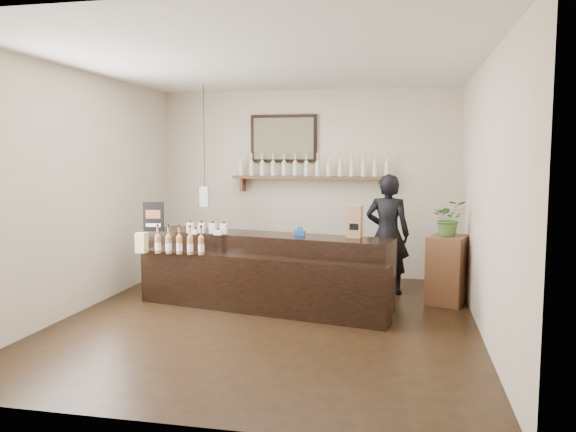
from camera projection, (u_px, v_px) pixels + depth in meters
The scene contains 10 objects.
ground at pixel (268, 320), 6.22m from camera, with size 5.00×5.00×0.00m, color black.
room_shell at pixel (267, 166), 6.04m from camera, with size 5.00×5.00×5.00m.
back_wall_decor at pixel (296, 161), 8.37m from camera, with size 2.66×0.96×1.69m.
counter at pixel (263, 273), 6.79m from camera, with size 3.15×1.43×1.01m.
promo_sign at pixel (153, 217), 7.08m from camera, with size 0.27×0.05×0.37m.
paper_bag at pixel (354, 222), 6.53m from camera, with size 0.19×0.15×0.38m.
tape_dispenser at pixel (300, 232), 6.72m from camera, with size 0.13×0.06×0.11m.
side_cabinet at pixel (447, 269), 6.96m from camera, with size 0.57×0.67×0.83m.
potted_plant at pixel (449, 218), 6.89m from camera, with size 0.40×0.35×0.44m, color #41712D.
shopkeeper at pixel (388, 226), 7.38m from camera, with size 0.65×0.43×1.79m, color black.
Camera 1 is at (1.45, -5.89, 1.80)m, focal length 35.00 mm.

